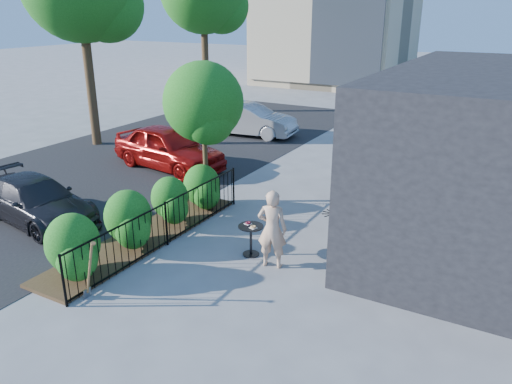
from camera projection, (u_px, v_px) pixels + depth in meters
The scene contains 12 objects.
ground at pixel (221, 259), 11.17m from camera, with size 120.00×120.00×0.00m, color gray.
fence at pixel (166, 223), 11.67m from camera, with size 0.05×6.05×1.10m.
planting_bed at pixel (145, 237), 12.17m from camera, with size 1.30×6.00×0.08m, color #382616.
shrubs at pixel (149, 211), 11.97m from camera, with size 1.10×5.60×1.24m.
patio_tree at pixel (204, 107), 13.50m from camera, with size 2.20×2.20×3.94m.
street at pixel (95, 175), 16.84m from camera, with size 9.00×30.00×0.01m, color black.
cafe_table at pixel (251, 235), 11.21m from camera, with size 0.57×0.57×0.77m.
woman at pixel (272, 229), 10.60m from camera, with size 0.64×0.42×1.75m, color tan.
shovel at pixel (89, 274), 9.42m from camera, with size 0.44×0.17×1.31m.
car_red at pixel (169, 147), 17.31m from camera, with size 1.76×4.37×1.49m, color maroon.
car_silver at pixel (248, 120), 21.86m from camera, with size 1.48×4.23×1.39m, color #A3A3A8.
car_darkgrey at pixel (36, 201), 12.98m from camera, with size 1.62×3.99×1.16m, color black.
Camera 1 is at (5.56, -8.30, 5.29)m, focal length 35.00 mm.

